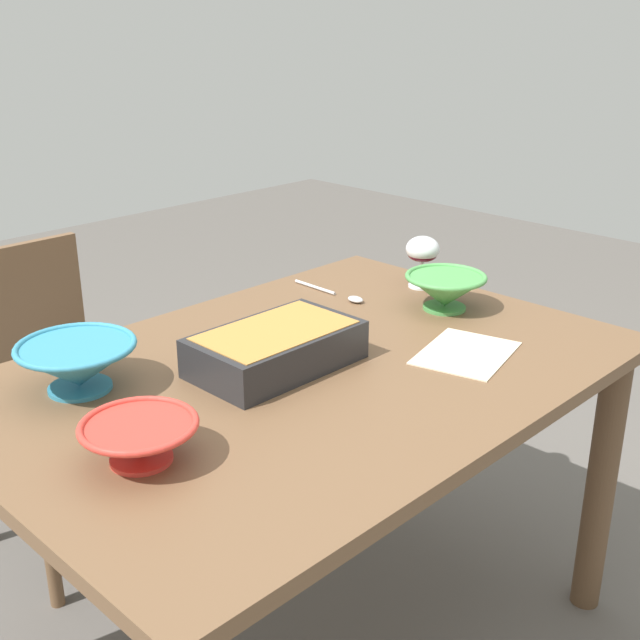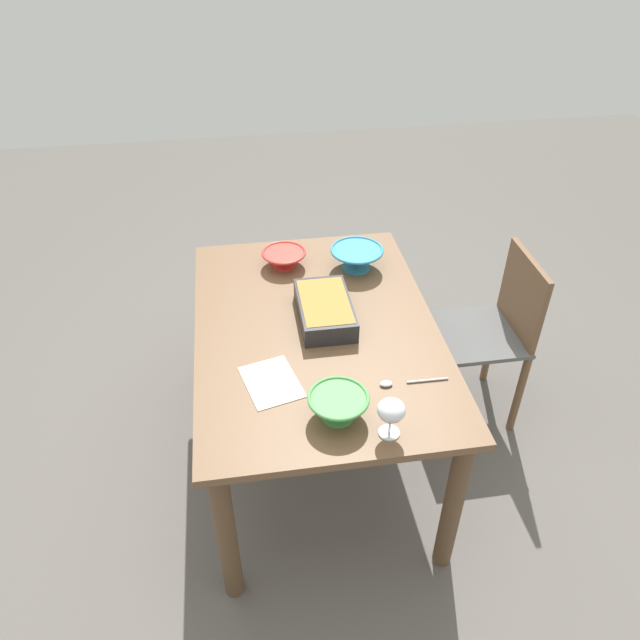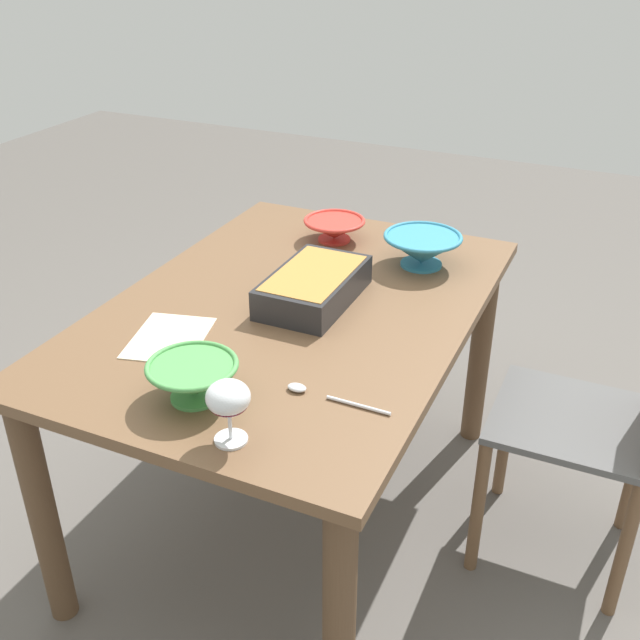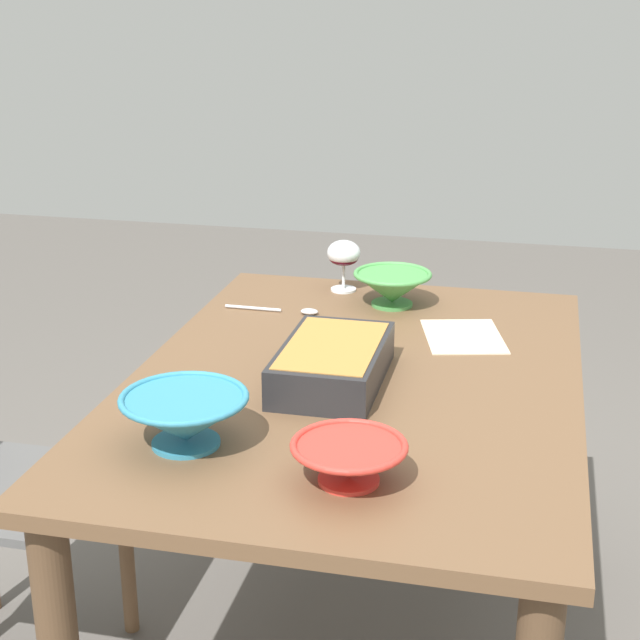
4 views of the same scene
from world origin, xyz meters
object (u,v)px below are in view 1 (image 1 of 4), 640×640
at_px(dining_table, 306,415).
at_px(chair, 49,386).
at_px(mixing_bowl, 140,439).
at_px(serving_spoon, 341,295).
at_px(napkin, 466,353).
at_px(wine_glass, 423,252).
at_px(casserole_dish, 276,346).
at_px(small_bowl, 447,290).
at_px(serving_bowl, 78,364).

xyz_separation_m(dining_table, chair, (-0.17, 0.82, -0.15)).
distance_m(mixing_bowl, serving_spoon, 0.87).
distance_m(dining_table, napkin, 0.37).
distance_m(wine_glass, serving_spoon, 0.25).
relative_size(casserole_dish, small_bowl, 1.73).
distance_m(chair, serving_bowl, 0.69).
height_order(serving_spoon, napkin, serving_spoon).
bearing_deg(small_bowl, serving_bowl, 164.50).
height_order(small_bowl, serving_spoon, small_bowl).
bearing_deg(serving_bowl, small_bowl, -15.50).
relative_size(wine_glass, mixing_bowl, 0.71).
bearing_deg(dining_table, wine_glass, 14.29).
bearing_deg(napkin, casserole_dish, 144.20).
height_order(dining_table, small_bowl, small_bowl).
relative_size(small_bowl, serving_spoon, 0.82).
bearing_deg(wine_glass, napkin, -129.78).
bearing_deg(dining_table, mixing_bowl, -170.50).
bearing_deg(small_bowl, napkin, -134.55).
xyz_separation_m(mixing_bowl, serving_bowl, (0.07, 0.31, 0.01)).
distance_m(dining_table, chair, 0.85).
bearing_deg(dining_table, chair, 102.02).
bearing_deg(wine_glass, dining_table, -165.71).
xyz_separation_m(serving_bowl, napkin, (0.67, -0.43, -0.05)).
distance_m(chair, napkin, 1.14).
relative_size(casserole_dish, serving_spoon, 1.43).
bearing_deg(small_bowl, chair, 128.55).
bearing_deg(serving_bowl, chair, 70.10).
height_order(wine_glass, mixing_bowl, wine_glass).
xyz_separation_m(dining_table, casserole_dish, (-0.05, 0.04, 0.16)).
relative_size(chair, serving_bowl, 3.63).
height_order(chair, serving_bowl, chair).
relative_size(chair, small_bowl, 4.21).
xyz_separation_m(mixing_bowl, napkin, (0.74, -0.12, -0.04)).
bearing_deg(mixing_bowl, casserole_dish, 15.99).
relative_size(dining_table, napkin, 5.84).
bearing_deg(small_bowl, serving_spoon, 115.77).
xyz_separation_m(wine_glass, napkin, (-0.29, -0.35, -0.10)).
relative_size(dining_table, serving_bowl, 5.81).
xyz_separation_m(chair, wine_glass, (0.75, -0.67, 0.36)).
bearing_deg(mixing_bowl, serving_bowl, 77.71).
distance_m(dining_table, small_bowl, 0.51).
bearing_deg(mixing_bowl, dining_table, 9.50).
bearing_deg(wine_glass, serving_spoon, 156.62).
xyz_separation_m(dining_table, wine_glass, (0.57, 0.15, 0.21)).
height_order(dining_table, wine_glass, wine_glass).
relative_size(dining_table, serving_spoon, 5.54).
distance_m(wine_glass, mixing_bowl, 1.05).
relative_size(casserole_dish, serving_bowl, 1.49).
height_order(dining_table, mixing_bowl, mixing_bowl).
bearing_deg(chair, wine_glass, -41.81).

